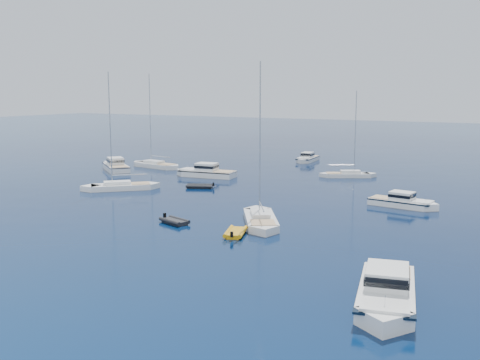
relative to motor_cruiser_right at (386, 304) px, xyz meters
The scene contains 13 objects.
ground 24.81m from the motor_cruiser_right, behind, with size 400.00×400.00×0.00m, color #08254F.
motor_cruiser_right is the anchor object (origin of this frame).
motor_cruiser_centre 51.02m from the motor_cruiser_right, 134.69° to the left, with size 3.01×9.84×2.58m, color white, non-canonical shape.
motor_cruiser_far_r 29.17m from the motor_cruiser_right, 100.97° to the left, with size 2.47×8.07×2.12m, color white, non-canonical shape.
motor_cruiser_far_l 62.90m from the motor_cruiser_right, 146.04° to the left, with size 3.01×9.84×2.58m, color white, non-canonical shape.
motor_cruiser_horizon 66.96m from the motor_cruiser_right, 116.22° to the left, with size 2.43×7.95×2.09m, color silver, non-canonical shape.
sailboat_mid_r 21.15m from the motor_cruiser_right, 137.58° to the left, with size 2.79×10.72×15.76m, color silver, non-canonical shape.
sailboat_mid_l 45.19m from the motor_cruiser_right, 151.00° to the left, with size 2.72×10.44×15.35m, color white, non-canonical shape.
sailboat_centre 49.30m from the motor_cruiser_right, 110.79° to the left, with size 2.29×8.81×12.95m, color silver, non-canonical shape.
sailboat_far_l 63.20m from the motor_cruiser_right, 139.97° to the left, with size 2.79×10.75×15.80m, color silver, non-canonical shape.
tender_yellow 18.26m from the motor_cruiser_right, 148.77° to the left, with size 1.96×3.56×0.95m, color orange, non-canonical shape.
tender_grey_near 25.02m from the motor_cruiser_right, 155.58° to the left, with size 1.79×3.18×0.95m, color black, non-canonical shape.
tender_grey_far 41.98m from the motor_cruiser_right, 138.40° to the left, with size 1.98×3.60×0.95m, color black, non-canonical shape.
Camera 1 is at (32.35, -32.84, 12.45)m, focal length 41.42 mm.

